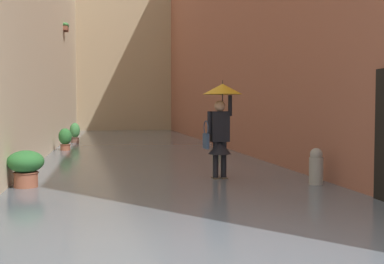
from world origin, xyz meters
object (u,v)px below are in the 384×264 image
person_wading (221,116)px  mooring_bollard (316,168)px  potted_plant_near_right (26,167)px  potted_plant_far_right (75,133)px  potted_plant_mid_left (216,140)px  potted_plant_mid_right (65,139)px

person_wading → mooring_bollard: size_ratio=2.73×
potted_plant_near_right → potted_plant_far_right: 11.68m
potted_plant_far_right → potted_plant_mid_left: size_ratio=1.35×
potted_plant_mid_right → potted_plant_far_right: potted_plant_far_right is taller
potted_plant_far_right → mooring_bollard: potted_plant_far_right is taller
potted_plant_near_right → potted_plant_mid_left: 9.97m
person_wading → potted_plant_far_right: size_ratio=2.32×
person_wading → mooring_bollard: (-1.65, 1.11, -1.02)m
potted_plant_near_right → potted_plant_mid_right: bearing=-90.7°
person_wading → potted_plant_mid_right: person_wading is taller
person_wading → potted_plant_mid_left: bearing=-102.7°
potted_plant_near_right → mooring_bollard: 5.57m
person_wading → potted_plant_near_right: bearing=6.2°
potted_plant_mid_right → mooring_bollard: 10.18m
potted_plant_mid_right → potted_plant_near_right: size_ratio=1.11×
mooring_bollard → potted_plant_mid_right: bearing=-57.7°
potted_plant_far_right → potted_plant_mid_left: potted_plant_far_right is taller
person_wading → potted_plant_far_right: bearing=-71.9°
person_wading → potted_plant_mid_left: person_wading is taller
potted_plant_far_right → potted_plant_mid_left: bearing=147.5°
potted_plant_far_right → person_wading: bearing=108.1°
mooring_bollard → potted_plant_near_right: bearing=-7.1°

